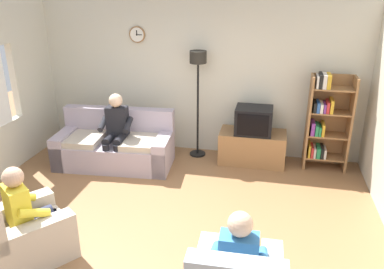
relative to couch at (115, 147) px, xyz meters
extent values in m
plane|color=#8C603D|center=(1.24, -1.69, -0.31)|extent=(12.00, 12.00, 0.00)
cube|color=beige|center=(1.24, 0.97, 1.04)|extent=(6.20, 0.12, 2.70)
cylinder|color=olive|center=(0.17, 0.89, 1.74)|extent=(0.28, 0.03, 0.28)
cylinder|color=white|center=(0.17, 0.87, 1.74)|extent=(0.24, 0.01, 0.24)
cube|color=black|center=(0.17, 0.86, 1.77)|extent=(0.02, 0.01, 0.09)
cube|color=black|center=(0.21, 0.86, 1.74)|extent=(0.11, 0.01, 0.01)
cube|color=beige|center=(-1.62, 0.41, 1.09)|extent=(0.12, 1.10, 1.20)
cube|color=#A899A8|center=(0.00, -0.05, -0.10)|extent=(1.96, 0.98, 0.42)
cube|color=#A899A8|center=(-0.02, 0.31, 0.35)|extent=(1.91, 0.34, 0.48)
cube|color=#A899A8|center=(0.84, 0.01, -0.03)|extent=(0.28, 0.85, 0.56)
cube|color=#A899A8|center=(-0.83, -0.12, -0.03)|extent=(0.28, 0.85, 0.56)
cube|color=#BCAD99|center=(0.51, -0.07, 0.16)|extent=(0.65, 0.72, 0.10)
cube|color=#BCAD99|center=(-0.49, -0.14, 0.16)|extent=(0.65, 0.72, 0.10)
cube|color=olive|center=(2.25, 0.56, -0.04)|extent=(1.10, 0.56, 0.55)
cube|color=black|center=(2.25, 0.82, -0.01)|extent=(1.10, 0.04, 0.03)
cube|color=black|center=(2.25, 0.54, 0.45)|extent=(0.60, 0.48, 0.44)
cube|color=black|center=(2.25, 0.29, 0.45)|extent=(0.50, 0.01, 0.36)
cube|color=olive|center=(3.12, 0.61, 0.46)|extent=(0.04, 0.36, 1.55)
cube|color=olive|center=(3.76, 0.61, 0.46)|extent=(0.04, 0.36, 1.55)
cube|color=olive|center=(3.44, 0.78, 0.46)|extent=(0.64, 0.02, 1.55)
cube|color=olive|center=(3.44, 0.61, -0.12)|extent=(0.60, 0.34, 0.02)
cube|color=gold|center=(3.18, 0.59, 0.00)|extent=(0.03, 0.28, 0.21)
cube|color=red|center=(3.23, 0.59, -0.02)|extent=(0.04, 0.28, 0.17)
cube|color=silver|center=(3.27, 0.59, -0.03)|extent=(0.03, 0.28, 0.16)
cube|color=#267F4C|center=(3.33, 0.59, -0.02)|extent=(0.06, 0.28, 0.17)
cube|color=black|center=(3.39, 0.59, -0.02)|extent=(0.04, 0.28, 0.18)
cube|color=silver|center=(3.43, 0.59, -0.03)|extent=(0.03, 0.28, 0.15)
cube|color=olive|center=(3.44, 0.61, 0.27)|extent=(0.60, 0.34, 0.02)
cube|color=#72338C|center=(3.19, 0.59, 0.39)|extent=(0.06, 0.28, 0.21)
cube|color=#267F4C|center=(3.26, 0.59, 0.36)|extent=(0.05, 0.28, 0.17)
cube|color=#267F4C|center=(3.31, 0.59, 0.35)|extent=(0.04, 0.28, 0.15)
cube|color=gold|center=(3.35, 0.59, 0.38)|extent=(0.04, 0.28, 0.19)
cube|color=olive|center=(3.44, 0.61, 0.66)|extent=(0.60, 0.34, 0.02)
cube|color=black|center=(3.19, 0.59, 0.74)|extent=(0.04, 0.28, 0.15)
cube|color=#2D59A5|center=(3.24, 0.59, 0.75)|extent=(0.04, 0.28, 0.16)
cube|color=silver|center=(3.29, 0.59, 0.74)|extent=(0.04, 0.28, 0.15)
cube|color=#72338C|center=(3.34, 0.59, 0.74)|extent=(0.03, 0.28, 0.14)
cube|color=red|center=(3.38, 0.59, 0.75)|extent=(0.04, 0.28, 0.17)
cube|color=gold|center=(3.44, 0.59, 0.77)|extent=(0.05, 0.28, 0.21)
cube|color=olive|center=(3.44, 0.61, 1.04)|extent=(0.60, 0.34, 0.02)
cube|color=silver|center=(3.18, 0.59, 1.15)|extent=(0.03, 0.28, 0.19)
cube|color=black|center=(3.23, 0.59, 1.16)|extent=(0.05, 0.28, 0.22)
cube|color=silver|center=(3.28, 0.59, 1.16)|extent=(0.06, 0.28, 0.21)
cube|color=gold|center=(3.35, 0.59, 1.16)|extent=(0.06, 0.28, 0.21)
cylinder|color=black|center=(1.28, 0.66, -0.30)|extent=(0.28, 0.28, 0.03)
cylinder|color=black|center=(1.28, 0.66, 0.54)|extent=(0.04, 0.04, 1.70)
cylinder|color=black|center=(1.28, 0.66, 1.44)|extent=(0.28, 0.28, 0.20)
cube|color=#BCAD99|center=(-0.03, -2.43, -0.11)|extent=(1.15, 1.15, 0.40)
cube|color=#BCAD99|center=(-0.26, -2.24, -0.03)|extent=(0.64, 0.76, 0.56)
cube|color=#BCAD99|center=(0.22, -2.60, -0.03)|extent=(0.64, 0.76, 0.56)
cube|color=black|center=(0.08, 0.00, 0.47)|extent=(0.35, 0.23, 0.48)
sphere|color=beige|center=(0.08, -0.01, 0.82)|extent=(0.22, 0.22, 0.22)
cylinder|color=black|center=(0.18, -0.19, 0.23)|extent=(0.16, 0.39, 0.13)
cylinder|color=black|center=(0.00, -0.20, 0.23)|extent=(0.16, 0.39, 0.13)
cylinder|color=black|center=(0.19, -0.38, -0.05)|extent=(0.12, 0.12, 0.52)
cylinder|color=black|center=(0.01, -0.39, -0.05)|extent=(0.12, 0.12, 0.52)
cylinder|color=black|center=(0.29, -0.09, 0.45)|extent=(0.11, 0.34, 0.20)
cylinder|color=black|center=(-0.13, -0.12, 0.45)|extent=(0.11, 0.34, 0.20)
cube|color=yellow|center=(-0.06, -2.47, 0.35)|extent=(0.39, 0.37, 0.48)
sphere|color=tan|center=(-0.05, -2.47, 0.70)|extent=(0.22, 0.22, 0.22)
cylinder|color=#2D334C|center=(-0.02, -2.27, 0.11)|extent=(0.33, 0.38, 0.13)
cylinder|color=#2D334C|center=(0.13, -2.38, 0.11)|extent=(0.33, 0.38, 0.13)
cylinder|color=#2D334C|center=(0.10, -2.12, -0.11)|extent=(0.15, 0.15, 0.40)
cylinder|color=#2D334C|center=(0.24, -2.23, -0.11)|extent=(0.15, 0.15, 0.40)
cylinder|color=yellow|center=(-0.17, -2.27, 0.33)|extent=(0.27, 0.32, 0.20)
cylinder|color=yellow|center=(0.17, -2.52, 0.33)|extent=(0.27, 0.32, 0.20)
cube|color=#3372B2|center=(2.34, -2.81, 0.35)|extent=(0.35, 0.21, 0.48)
sphere|color=#D8AD8C|center=(2.34, -2.80, 0.70)|extent=(0.22, 0.22, 0.22)
cylinder|color=black|center=(2.24, -2.63, 0.11)|extent=(0.14, 0.38, 0.13)
cylinder|color=black|center=(2.42, -2.62, 0.11)|extent=(0.14, 0.38, 0.13)
cylinder|color=#3372B2|center=(2.13, -2.72, 0.33)|extent=(0.10, 0.33, 0.20)
cylinder|color=#3372B2|center=(2.55, -2.71, 0.33)|extent=(0.10, 0.33, 0.20)
camera|label=1|loc=(2.52, -5.56, 2.59)|focal=36.21mm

